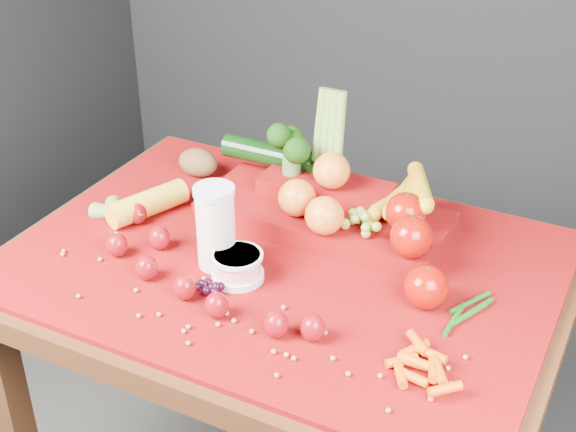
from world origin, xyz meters
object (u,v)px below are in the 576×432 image
at_px(produce_mound, 337,203).
at_px(milk_glass, 216,224).
at_px(table, 284,302).
at_px(yogurt_bowl, 237,265).

bearing_deg(produce_mound, milk_glass, -123.83).
xyz_separation_m(table, milk_glass, (-0.11, -0.08, 0.20)).
height_order(table, yogurt_bowl, yogurt_bowl).
height_order(yogurt_bowl, produce_mound, produce_mound).
relative_size(table, yogurt_bowl, 10.88).
height_order(milk_glass, produce_mound, produce_mound).
height_order(table, milk_glass, milk_glass).
bearing_deg(milk_glass, table, 35.35).
bearing_deg(milk_glass, yogurt_bowl, -21.95).
bearing_deg(produce_mound, table, -106.79).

